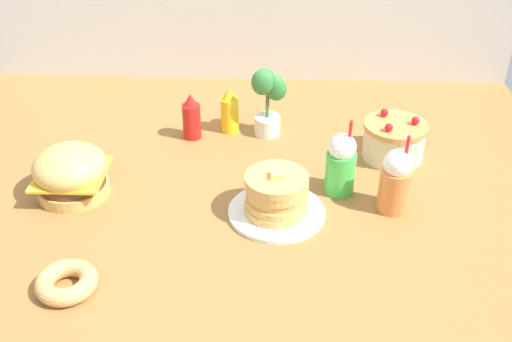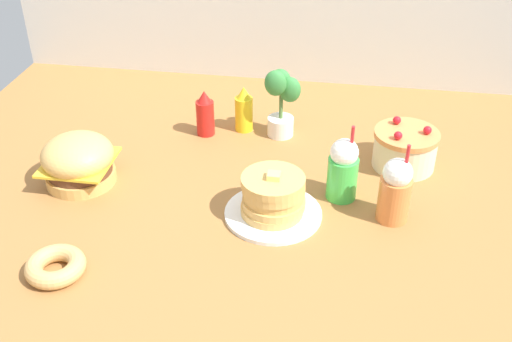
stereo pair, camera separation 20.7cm
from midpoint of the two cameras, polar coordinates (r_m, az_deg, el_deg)
The scene contains 10 objects.
ground_plane at distance 2.08m, azimuth -5.10°, elevation -3.90°, with size 2.41×2.13×0.02m, color #9E6B38.
burger at distance 2.22m, azimuth -19.23°, elevation -0.21°, with size 0.25×0.25×0.18m.
pancake_stack at distance 2.01m, azimuth -1.02°, elevation -2.55°, with size 0.32×0.32×0.17m.
layer_cake at distance 2.35m, azimuth 10.12°, elevation 2.75°, with size 0.24×0.24×0.17m.
ketchup_bottle at distance 2.46m, azimuth -8.35°, elevation 4.82°, with size 0.07×0.07×0.19m.
mustard_bottle at distance 2.49m, azimuth -4.83°, elevation 5.43°, with size 0.07×0.07×0.19m.
cream_soda_cup at distance 2.10m, azimuth 5.04°, elevation 0.57°, with size 0.10×0.10×0.28m.
orange_float_cup at distance 2.04m, azimuth 9.89°, elevation -0.99°, with size 0.10×0.10×0.28m.
donut_pink_glaze at distance 1.87m, azimuth -20.13°, elevation -9.67°, with size 0.18×0.18×0.05m.
potted_plant at distance 2.43m, azimuth -1.36°, elevation 6.59°, with size 0.14×0.11×0.29m.
Camera 1 is at (0.15, -1.66, 1.24)m, focal length 43.53 mm.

